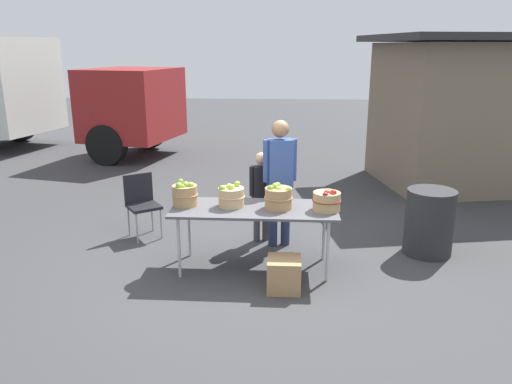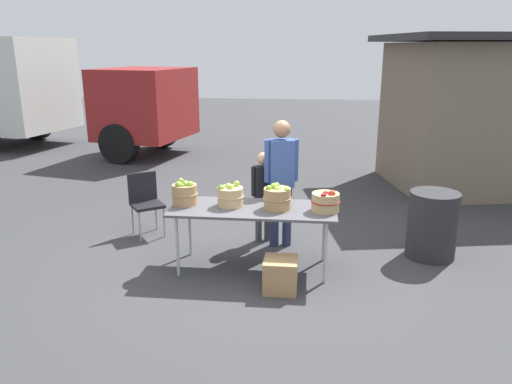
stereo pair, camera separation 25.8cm
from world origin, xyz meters
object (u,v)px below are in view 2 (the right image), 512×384
at_px(child_customer, 263,190).
at_px(folding_chair, 145,199).
at_px(trash_barrel, 432,225).
at_px(apple_basket_green_1, 230,196).
at_px(box_truck, 21,89).
at_px(apple_basket_green_0, 185,193).
at_px(market_table, 253,211).
at_px(produce_crate, 280,275).
at_px(vendor_adult, 281,174).
at_px(apple_basket_red_0, 326,202).
at_px(apple_basket_green_2, 277,198).

xyz_separation_m(child_customer, folding_chair, (-1.64, 0.08, -0.21)).
bearing_deg(trash_barrel, apple_basket_green_1, -167.48).
relative_size(box_truck, folding_chair, 9.28).
height_order(apple_basket_green_1, child_customer, child_customer).
xyz_separation_m(apple_basket_green_0, folding_chair, (-0.80, 0.92, -0.38)).
bearing_deg(trash_barrel, market_table, -165.00).
xyz_separation_m(trash_barrel, produce_crate, (-1.81, -1.11, -0.24)).
bearing_deg(vendor_adult, apple_basket_red_0, 110.47).
relative_size(child_customer, box_truck, 0.15).
distance_m(market_table, trash_barrel, 2.25).
bearing_deg(apple_basket_red_0, box_truck, 137.77).
bearing_deg(box_truck, child_customer, -29.02).
relative_size(trash_barrel, produce_crate, 2.32).
height_order(box_truck, produce_crate, box_truck).
relative_size(apple_basket_green_2, folding_chair, 0.38).
distance_m(market_table, apple_basket_green_1, 0.32).
relative_size(apple_basket_green_0, vendor_adult, 0.19).
xyz_separation_m(apple_basket_red_0, folding_chair, (-2.43, 1.00, -0.35)).
bearing_deg(market_table, produce_crate, -56.46).
distance_m(vendor_adult, produce_crate, 1.50).
xyz_separation_m(child_customer, box_truck, (-6.80, 5.97, 0.77)).
bearing_deg(trash_barrel, apple_basket_red_0, -155.18).
bearing_deg(trash_barrel, produce_crate, -148.38).
relative_size(child_customer, folding_chair, 1.41).
distance_m(apple_basket_green_2, box_truck, 9.85).
distance_m(apple_basket_green_2, produce_crate, 0.88).
xyz_separation_m(vendor_adult, box_truck, (-7.04, 6.12, 0.51)).
bearing_deg(apple_basket_red_0, apple_basket_green_0, 177.11).
bearing_deg(child_customer, folding_chair, -22.86).
bearing_deg(trash_barrel, apple_basket_green_0, -169.75).
height_order(apple_basket_green_0, trash_barrel, apple_basket_green_0).
distance_m(apple_basket_red_0, trash_barrel, 1.54).
height_order(market_table, box_truck, box_truck).
xyz_separation_m(apple_basket_green_2, produce_crate, (0.08, -0.52, -0.70)).
bearing_deg(box_truck, apple_basket_red_0, -29.96).
height_order(folding_chair, trash_barrel, folding_chair).
relative_size(apple_basket_green_2, trash_barrel, 0.39).
relative_size(apple_basket_green_0, produce_crate, 0.86).
bearing_deg(box_truck, apple_basket_green_1, -34.07).
bearing_deg(vendor_adult, child_customer, -45.31).
bearing_deg(apple_basket_green_0, folding_chair, 130.96).
height_order(apple_basket_green_0, folding_chair, apple_basket_green_0).
relative_size(apple_basket_green_0, box_truck, 0.04).
bearing_deg(apple_basket_red_0, apple_basket_green_2, 176.90).
bearing_deg(apple_basket_green_0, apple_basket_green_1, -0.26).
height_order(market_table, apple_basket_green_2, apple_basket_green_2).
distance_m(market_table, produce_crate, 0.83).
bearing_deg(box_truck, trash_barrel, -22.81).
relative_size(apple_basket_green_2, child_customer, 0.27).
bearing_deg(market_table, child_customer, 87.85).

